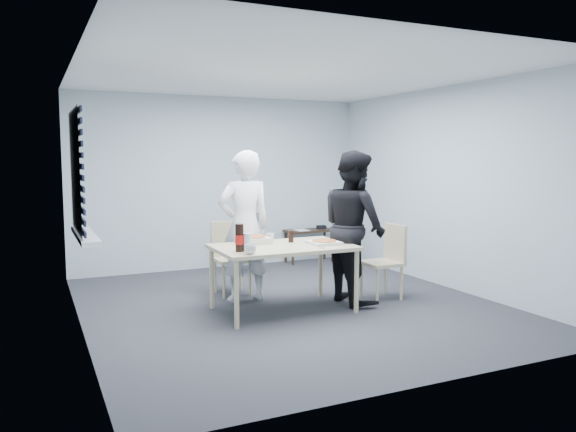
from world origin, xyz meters
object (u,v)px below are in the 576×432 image
person_black (354,227)px  mug_b (270,237)px  chair_far (230,252)px  side_table (309,235)px  person_white (244,226)px  mug_a (250,249)px  stool (247,250)px  soda_bottle (239,238)px  chair_right (388,256)px  dining_table (283,251)px  backpack (247,228)px

person_black → mug_b: size_ratio=17.70×
person_black → chair_far: bearing=49.2°
person_black → side_table: 2.55m
person_white → mug_a: 1.03m
stool → mug_a: 2.53m
chair_far → soda_bottle: 1.31m
person_black → chair_right: bearing=-96.0°
person_black → stool: person_black is taller
chair_right → person_white: size_ratio=0.50×
person_white → stool: 1.56m
person_black → soda_bottle: person_black is taller
chair_far → mug_b: 0.80m
dining_table → stool: bearing=80.7°
side_table → chair_far: bearing=-142.3°
chair_far → person_white: person_white is taller
person_white → dining_table: bearing=110.2°
side_table → mug_a: (-2.10, -2.83, 0.33)m
dining_table → chair_far: chair_far is taller
side_table → mug_b: (-1.58, -2.12, 0.33)m
chair_far → backpack: same height
chair_far → chair_right: size_ratio=1.00×
mug_b → side_table: bearing=53.3°
chair_right → soda_bottle: size_ratio=3.12×
chair_right → backpack: bearing=118.0°
chair_right → soda_bottle: 1.98m
backpack → side_table: bearing=22.5°
chair_right → person_white: 1.75m
person_white → side_table: 2.62m
chair_right → soda_bottle: soda_bottle is taller
person_black → stool: size_ratio=3.76×
backpack → soda_bottle: bearing=-111.9°
person_black → stool: 2.10m
mug_b → stool: bearing=78.5°
chair_right → side_table: 2.48m
chair_right → mug_b: size_ratio=8.90×
person_white → backpack: (0.55, 1.35, -0.21)m
side_table → mug_a: bearing=-126.5°
backpack → soda_bottle: size_ratio=1.48×
dining_table → chair_far: (-0.26, 1.05, -0.16)m
dining_table → chair_right: bearing=-0.6°
mug_b → soda_bottle: size_ratio=0.35×
stool → mug_a: size_ratio=3.82×
chair_far → mug_a: chair_far is taller
mug_a → person_white: bearing=72.8°
chair_far → side_table: size_ratio=1.12×
chair_far → mug_a: bearing=-100.8°
backpack → mug_a: backpack is taller
mug_a → soda_bottle: (-0.04, 0.20, 0.09)m
person_black → backpack: 2.03m
backpack → mug_b: size_ratio=4.21×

